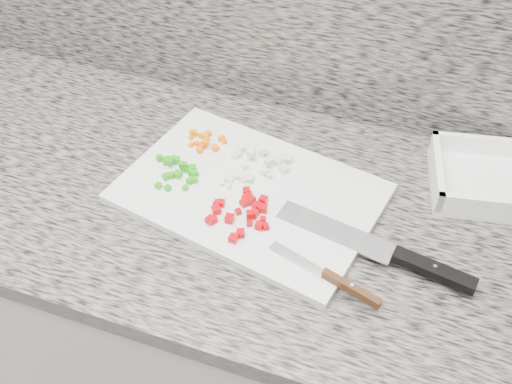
# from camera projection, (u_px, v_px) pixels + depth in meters

# --- Properties ---
(cabinet) EXTENTS (3.92, 0.62, 0.86)m
(cabinet) POSITION_uv_depth(u_px,v_px,m) (212.00, 318.00, 1.43)
(cabinet) COLOR silver
(cabinet) RESTS_ON ground
(countertop) EXTENTS (3.96, 0.64, 0.04)m
(countertop) POSITION_uv_depth(u_px,v_px,m) (199.00, 193.00, 1.11)
(countertop) COLOR slate
(countertop) RESTS_ON cabinet
(cutting_board) EXTENTS (0.52, 0.40, 0.02)m
(cutting_board) POSITION_uv_depth(u_px,v_px,m) (249.00, 193.00, 1.07)
(cutting_board) COLOR white
(cutting_board) RESTS_ON countertop
(carrot_pile) EXTENTS (0.08, 0.07, 0.02)m
(carrot_pile) POSITION_uv_depth(u_px,v_px,m) (205.00, 141.00, 1.15)
(carrot_pile) COLOR orange
(carrot_pile) RESTS_ON cutting_board
(onion_pile) EXTENTS (0.12, 0.10, 0.02)m
(onion_pile) POSITION_uv_depth(u_px,v_px,m) (260.00, 161.00, 1.11)
(onion_pile) COLOR beige
(onion_pile) RESTS_ON cutting_board
(green_pepper_pile) EXTENTS (0.10, 0.09, 0.02)m
(green_pepper_pile) POSITION_uv_depth(u_px,v_px,m) (178.00, 170.00, 1.09)
(green_pepper_pile) COLOR #249C0E
(green_pepper_pile) RESTS_ON cutting_board
(red_pepper_pile) EXTENTS (0.11, 0.13, 0.02)m
(red_pepper_pile) POSITION_uv_depth(u_px,v_px,m) (242.00, 213.00, 1.01)
(red_pepper_pile) COLOR #C1020A
(red_pepper_pile) RESTS_ON cutting_board
(garlic_pile) EXTENTS (0.06, 0.05, 0.01)m
(garlic_pile) POSITION_uv_depth(u_px,v_px,m) (235.00, 180.00, 1.07)
(garlic_pile) COLOR beige
(garlic_pile) RESTS_ON cutting_board
(chef_knife) EXTENTS (0.35, 0.10, 0.02)m
(chef_knife) POSITION_uv_depth(u_px,v_px,m) (398.00, 256.00, 0.95)
(chef_knife) COLOR white
(chef_knife) RESTS_ON cutting_board
(paring_knife) EXTENTS (0.20, 0.08, 0.02)m
(paring_knife) POSITION_uv_depth(u_px,v_px,m) (337.00, 281.00, 0.91)
(paring_knife) COLOR white
(paring_knife) RESTS_ON cutting_board
(tray) EXTENTS (0.28, 0.23, 0.05)m
(tray) POSITION_uv_depth(u_px,v_px,m) (500.00, 182.00, 1.07)
(tray) COLOR white
(tray) RESTS_ON countertop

